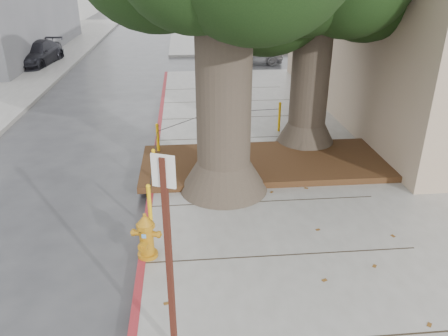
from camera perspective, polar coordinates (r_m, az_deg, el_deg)
The scene contains 10 objects.
ground at distance 8.10m, azimuth 3.92°, elevation -12.35°, with size 140.00×140.00×0.00m, color #28282B.
sidewalk_far at distance 37.37m, azimuth 6.05°, elevation 17.26°, with size 16.00×20.00×0.15m, color slate.
curb_red at distance 10.13m, azimuth -9.58°, elevation -3.96°, with size 0.14×26.00×0.16m, color maroon.
planter_bed at distance 11.45m, azimuth 5.40°, elevation 0.69°, with size 6.40×2.60×0.16m, color black.
bollard_ring at distance 11.55m, azimuth -3.60°, elevation 3.28°, with size 3.79×5.39×0.95m.
fire_hydrant at distance 7.90m, azimuth -10.12°, elevation -8.74°, with size 0.46×0.44×0.87m.
signpost at distance 5.40m, azimuth -7.27°, elevation -10.54°, with size 0.27×0.13×2.88m.
car_silver at distance 24.80m, azimuth 3.49°, elevation 14.81°, with size 1.44×3.58×1.22m, color #A2A2A7.
car_red at distance 27.52m, azimuth 24.31°, elevation 13.77°, with size 1.32×3.79×1.25m, color maroon.
car_dark at distance 26.20m, azimuth -23.37°, elevation 13.52°, with size 1.80×4.44×1.29m, color black.
Camera 1 is at (-1.13, -6.37, 4.88)m, focal length 35.00 mm.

